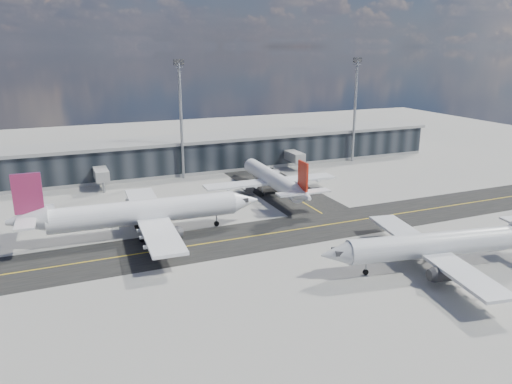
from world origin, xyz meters
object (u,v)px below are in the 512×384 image
baggage_tug (160,225)px  airliner_redtail (273,179)px  airliner_af (141,212)px  airliner_near (440,244)px  service_van (270,170)px

baggage_tug → airliner_redtail: bearing=84.2°
airliner_af → baggage_tug: bearing=117.6°
airliner_af → airliner_near: airliner_af is taller
airliner_af → airliner_redtail: (31.47, 13.68, -0.66)m
airliner_redtail → baggage_tug: airliner_redtail is taller
service_van → airliner_af: bearing=-150.6°
airliner_redtail → airliner_near: size_ratio=0.97×
airliner_af → service_van: (39.12, 31.98, -3.35)m
baggage_tug → service_van: 46.90m
airliner_redtail → baggage_tug: 30.67m
airliner_redtail → airliner_near: (6.78, -44.10, 0.11)m
airliner_near → airliner_af: bearing=61.2°
airliner_near → baggage_tug: airliner_near is taller
airliner_af → airliner_redtail: airliner_af is taller
airliner_near → service_van: airliner_near is taller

